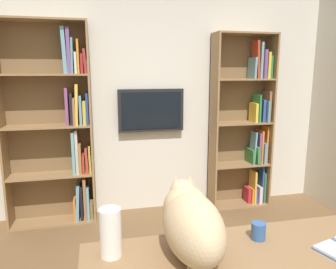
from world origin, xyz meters
name	(u,v)px	position (x,y,z in m)	size (l,w,h in m)	color
wall_back	(148,100)	(0.00, -2.23, 1.35)	(4.52, 0.06, 2.70)	silver
bookshelf_left	(248,124)	(-1.22, -2.06, 1.04)	(0.75, 0.28, 2.14)	#937047
bookshelf_right	(60,130)	(1.01, -2.06, 1.06)	(0.93, 0.28, 2.22)	#937047
wall_mounted_tv	(151,110)	(-0.02, -2.15, 1.24)	(0.78, 0.07, 0.50)	black
cat	(190,220)	(0.17, 0.13, 0.94)	(0.31, 0.70, 0.36)	#D1B284
paper_towel_roll	(111,233)	(0.57, 0.07, 0.89)	(0.11, 0.11, 0.25)	white
coffee_mug	(258,231)	(-0.24, 0.08, 0.81)	(0.08, 0.08, 0.10)	#335999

